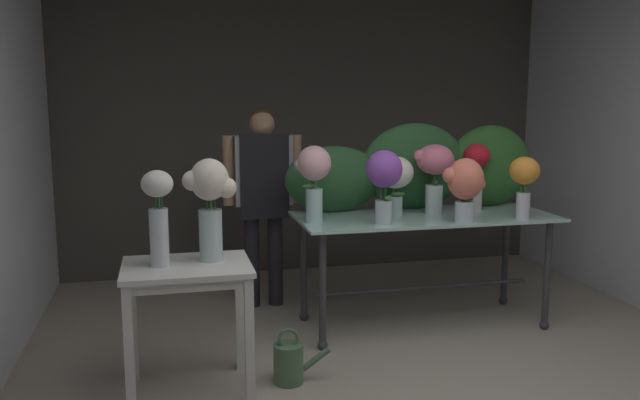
{
  "coord_description": "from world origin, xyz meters",
  "views": [
    {
      "loc": [
        -1.36,
        -2.66,
        1.72
      ],
      "look_at": [
        -0.41,
        1.33,
        1.06
      ],
      "focal_mm": 36.83,
      "sensor_mm": 36.0,
      "label": 1
    }
  ],
  "objects_px": {
    "vase_blush_stock": "(314,174)",
    "vase_sunset_tulips": "(524,179)",
    "florist": "(263,186)",
    "vase_ivory_hydrangea": "(395,177)",
    "vase_crimson_anemones": "(476,169)",
    "vase_coral_ranunculus": "(465,184)",
    "vase_rosy_dahlias": "(435,168)",
    "vase_violet_roses": "(384,177)",
    "display_table_glass": "(424,234)",
    "vase_cream_lisianthus_tall": "(210,200)",
    "vase_white_roses_tall": "(158,214)",
    "side_table_white": "(187,283)",
    "watering_can": "(289,362)"
  },
  "relations": [
    {
      "from": "vase_violet_roses",
      "to": "vase_sunset_tulips",
      "type": "bearing_deg",
      "value": -1.67
    },
    {
      "from": "display_table_glass",
      "to": "vase_rosy_dahlias",
      "type": "xyz_separation_m",
      "value": [
        0.09,
        0.04,
        0.48
      ]
    },
    {
      "from": "vase_blush_stock",
      "to": "vase_white_roses_tall",
      "type": "height_order",
      "value": "vase_blush_stock"
    },
    {
      "from": "vase_coral_ranunculus",
      "to": "vase_rosy_dahlias",
      "type": "distance_m",
      "value": 0.37
    },
    {
      "from": "vase_white_roses_tall",
      "to": "vase_rosy_dahlias",
      "type": "bearing_deg",
      "value": 21.32
    },
    {
      "from": "side_table_white",
      "to": "vase_crimson_anemones",
      "type": "relative_size",
      "value": 1.5
    },
    {
      "from": "vase_ivory_hydrangea",
      "to": "vase_crimson_anemones",
      "type": "xyz_separation_m",
      "value": [
        0.67,
        0.07,
        0.03
      ]
    },
    {
      "from": "side_table_white",
      "to": "vase_coral_ranunculus",
      "type": "xyz_separation_m",
      "value": [
        1.9,
        0.41,
        0.45
      ]
    },
    {
      "from": "florist",
      "to": "side_table_white",
      "type": "bearing_deg",
      "value": -114.23
    },
    {
      "from": "vase_sunset_tulips",
      "to": "side_table_white",
      "type": "bearing_deg",
      "value": -169.26
    },
    {
      "from": "florist",
      "to": "vase_blush_stock",
      "type": "relative_size",
      "value": 3.0
    },
    {
      "from": "vase_sunset_tulips",
      "to": "vase_cream_lisianthus_tall",
      "type": "relative_size",
      "value": 0.74
    },
    {
      "from": "vase_crimson_anemones",
      "to": "watering_can",
      "type": "distance_m",
      "value": 2.1
    },
    {
      "from": "florist",
      "to": "vase_ivory_hydrangea",
      "type": "relative_size",
      "value": 3.67
    },
    {
      "from": "vase_white_roses_tall",
      "to": "florist",
      "type": "bearing_deg",
      "value": 61.26
    },
    {
      "from": "florist",
      "to": "vase_cream_lisianthus_tall",
      "type": "distance_m",
      "value": 1.51
    },
    {
      "from": "vase_crimson_anemones",
      "to": "watering_can",
      "type": "relative_size",
      "value": 1.44
    },
    {
      "from": "florist",
      "to": "vase_cream_lisianthus_tall",
      "type": "relative_size",
      "value": 2.68
    },
    {
      "from": "vase_coral_ranunculus",
      "to": "vase_white_roses_tall",
      "type": "bearing_deg",
      "value": -168.65
    },
    {
      "from": "vase_violet_roses",
      "to": "vase_sunset_tulips",
      "type": "distance_m",
      "value": 1.04
    },
    {
      "from": "vase_violet_roses",
      "to": "vase_cream_lisianthus_tall",
      "type": "xyz_separation_m",
      "value": [
        -1.2,
        -0.43,
        -0.05
      ]
    },
    {
      "from": "vase_crimson_anemones",
      "to": "vase_coral_ranunculus",
      "type": "bearing_deg",
      "value": -124.73
    },
    {
      "from": "side_table_white",
      "to": "vase_white_roses_tall",
      "type": "xyz_separation_m",
      "value": [
        -0.14,
        0.0,
        0.4
      ]
    },
    {
      "from": "display_table_glass",
      "to": "vase_ivory_hydrangea",
      "type": "relative_size",
      "value": 4.35
    },
    {
      "from": "florist",
      "to": "vase_coral_ranunculus",
      "type": "xyz_separation_m",
      "value": [
        1.24,
        -1.06,
        0.12
      ]
    },
    {
      "from": "vase_violet_roses",
      "to": "vase_crimson_anemones",
      "type": "bearing_deg",
      "value": 22.84
    },
    {
      "from": "vase_rosy_dahlias",
      "to": "vase_white_roses_tall",
      "type": "xyz_separation_m",
      "value": [
        -1.98,
        -0.77,
        -0.12
      ]
    },
    {
      "from": "florist",
      "to": "vase_sunset_tulips",
      "type": "relative_size",
      "value": 3.6
    },
    {
      "from": "display_table_glass",
      "to": "vase_blush_stock",
      "type": "distance_m",
      "value": 0.98
    },
    {
      "from": "display_table_glass",
      "to": "vase_white_roses_tall",
      "type": "bearing_deg",
      "value": -158.79
    },
    {
      "from": "side_table_white",
      "to": "vase_ivory_hydrangea",
      "type": "relative_size",
      "value": 1.75
    },
    {
      "from": "display_table_glass",
      "to": "side_table_white",
      "type": "relative_size",
      "value": 2.48
    },
    {
      "from": "vase_violet_roses",
      "to": "vase_sunset_tulips",
      "type": "height_order",
      "value": "vase_violet_roses"
    },
    {
      "from": "vase_blush_stock",
      "to": "vase_violet_roses",
      "type": "relative_size",
      "value": 1.05
    },
    {
      "from": "display_table_glass",
      "to": "florist",
      "type": "distance_m",
      "value": 1.34
    },
    {
      "from": "vase_blush_stock",
      "to": "watering_can",
      "type": "height_order",
      "value": "vase_blush_stock"
    },
    {
      "from": "vase_blush_stock",
      "to": "florist",
      "type": "bearing_deg",
      "value": 106.1
    },
    {
      "from": "side_table_white",
      "to": "florist",
      "type": "xyz_separation_m",
      "value": [
        0.66,
        1.47,
        0.34
      ]
    },
    {
      "from": "vase_sunset_tulips",
      "to": "vase_violet_roses",
      "type": "bearing_deg",
      "value": 178.33
    },
    {
      "from": "side_table_white",
      "to": "vase_cream_lisianthus_tall",
      "type": "height_order",
      "value": "vase_cream_lisianthus_tall"
    },
    {
      "from": "display_table_glass",
      "to": "florist",
      "type": "bearing_deg",
      "value": 145.85
    },
    {
      "from": "vase_blush_stock",
      "to": "vase_sunset_tulips",
      "type": "bearing_deg",
      "value": -8.05
    },
    {
      "from": "vase_violet_roses",
      "to": "display_table_glass",
      "type": "bearing_deg",
      "value": 32.0
    },
    {
      "from": "vase_blush_stock",
      "to": "vase_ivory_hydrangea",
      "type": "bearing_deg",
      "value": 9.88
    },
    {
      "from": "vase_blush_stock",
      "to": "vase_sunset_tulips",
      "type": "relative_size",
      "value": 1.2
    },
    {
      "from": "display_table_glass",
      "to": "vase_white_roses_tall",
      "type": "xyz_separation_m",
      "value": [
        -1.89,
        -0.73,
        0.36
      ]
    },
    {
      "from": "vase_blush_stock",
      "to": "vase_cream_lisianthus_tall",
      "type": "distance_m",
      "value": 0.97
    },
    {
      "from": "vase_crimson_anemones",
      "to": "vase_white_roses_tall",
      "type": "xyz_separation_m",
      "value": [
        -2.35,
        -0.84,
        -0.09
      ]
    },
    {
      "from": "side_table_white",
      "to": "vase_rosy_dahlias",
      "type": "distance_m",
      "value": 2.06
    },
    {
      "from": "florist",
      "to": "vase_coral_ranunculus",
      "type": "bearing_deg",
      "value": -40.46
    }
  ]
}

